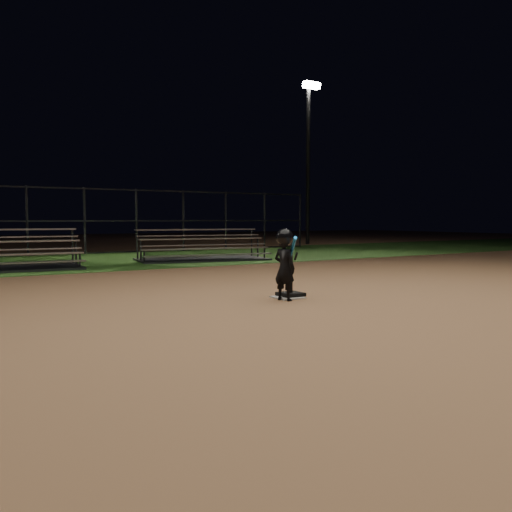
% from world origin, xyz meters
% --- Properties ---
extents(ground, '(80.00, 80.00, 0.00)m').
position_xyz_m(ground, '(0.00, 0.00, 0.00)').
color(ground, '#AF794F').
rests_on(ground, ground).
extents(grass_strip, '(60.00, 8.00, 0.01)m').
position_xyz_m(grass_strip, '(0.00, 10.00, 0.01)').
color(grass_strip, '#29501A').
rests_on(grass_strip, ground).
extents(home_plate, '(0.45, 0.45, 0.02)m').
position_xyz_m(home_plate, '(0.00, 0.00, 0.01)').
color(home_plate, beige).
rests_on(home_plate, ground).
extents(batting_tee, '(0.38, 0.38, 0.72)m').
position_xyz_m(batting_tee, '(0.09, 0.04, 0.15)').
color(batting_tee, black).
rests_on(batting_tee, home_plate).
extents(child_batter, '(0.45, 0.62, 1.17)m').
position_xyz_m(child_batter, '(-0.20, -0.19, 0.62)').
color(child_batter, black).
rests_on(child_batter, ground).
extents(bleacher_right, '(4.34, 2.63, 1.00)m').
position_xyz_m(bleacher_right, '(2.44, 8.12, 0.21)').
color(bleacher_right, '#A3A4A8').
rests_on(bleacher_right, ground).
extents(backstop_fence, '(20.08, 0.08, 2.50)m').
position_xyz_m(backstop_fence, '(0.00, 13.00, 1.25)').
color(backstop_fence, '#38383D').
rests_on(backstop_fence, ground).
extents(light_pole_right, '(0.90, 0.53, 8.30)m').
position_xyz_m(light_pole_right, '(12.00, 14.94, 4.95)').
color(light_pole_right, '#2D2D30').
rests_on(light_pole_right, ground).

